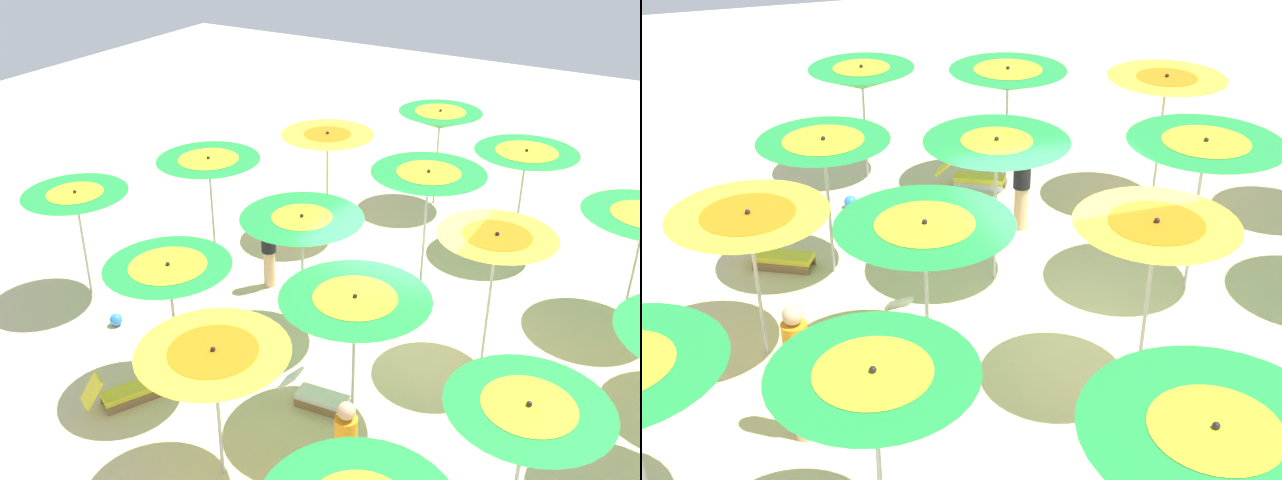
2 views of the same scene
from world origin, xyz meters
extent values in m
cube|color=beige|center=(0.00, 0.00, -0.02)|extent=(41.36, 41.36, 0.04)
cylinder|color=#B2B2B7|center=(-3.24, 3.34, 1.12)|extent=(0.05, 0.05, 2.25)
cone|color=yellow|center=(-3.24, 3.34, 2.25)|extent=(2.08, 2.08, 0.34)
cone|color=orange|center=(-3.24, 3.34, 2.34)|extent=(1.07, 1.07, 0.18)
sphere|color=black|center=(-3.24, 3.34, 2.45)|extent=(0.07, 0.07, 0.07)
cylinder|color=#B2B2B7|center=(-4.70, 0.94, 1.08)|extent=(0.05, 0.05, 2.15)
cone|color=#1E8C38|center=(-4.70, 0.94, 2.15)|extent=(2.15, 2.15, 0.40)
cone|color=yellow|center=(-4.70, 0.94, 2.24)|extent=(1.25, 1.25, 0.23)
sphere|color=black|center=(-4.70, 0.94, 2.38)|extent=(0.07, 0.07, 0.07)
cylinder|color=#B2B2B7|center=(-6.00, -1.48, 1.01)|extent=(0.05, 0.05, 2.02)
cone|color=#1E8C38|center=(-6.00, -1.48, 2.02)|extent=(2.00, 2.00, 0.42)
cone|color=yellow|center=(-6.00, -1.48, 2.12)|extent=(1.06, 1.06, 0.22)
sphere|color=black|center=(-6.00, -1.48, 2.26)|extent=(0.07, 0.07, 0.07)
cylinder|color=#B2B2B7|center=(-0.40, 2.33, 1.14)|extent=(0.05, 0.05, 2.27)
cone|color=#1E8C38|center=(-0.40, 2.33, 2.27)|extent=(2.26, 2.26, 0.37)
cone|color=yellow|center=(-0.40, 2.33, 2.36)|extent=(1.25, 1.25, 0.20)
sphere|color=black|center=(-0.40, 2.33, 2.49)|extent=(0.07, 0.07, 0.07)
cylinder|color=#B2B2B7|center=(-1.61, -0.40, 1.07)|extent=(0.05, 0.05, 2.14)
cone|color=#1E8C38|center=(-1.61, -0.40, 2.14)|extent=(2.18, 2.18, 0.42)
cone|color=yellow|center=(-1.61, -0.40, 2.25)|extent=(1.06, 1.06, 0.21)
sphere|color=black|center=(-1.61, -0.40, 2.38)|extent=(0.07, 0.07, 0.07)
cylinder|color=#B2B2B7|center=(-2.58, -2.78, 1.04)|extent=(0.05, 0.05, 2.08)
cone|color=#1E8C38|center=(-2.58, -2.78, 2.08)|extent=(2.01, 2.01, 0.40)
cone|color=yellow|center=(-2.58, -2.78, 2.16)|extent=(1.22, 1.22, 0.24)
sphere|color=black|center=(-2.58, -2.78, 2.31)|extent=(0.07, 0.07, 0.07)
cylinder|color=#B2B2B7|center=(1.61, 0.41, 1.14)|extent=(0.05, 0.05, 2.27)
cone|color=yellow|center=(1.61, 0.41, 2.27)|extent=(1.97, 1.97, 0.42)
cone|color=orange|center=(1.61, 0.41, 2.36)|extent=(1.13, 1.13, 0.24)
sphere|color=black|center=(1.61, 0.41, 2.51)|extent=(0.07, 0.07, 0.07)
cylinder|color=#B2B2B7|center=(0.32, -2.03, 1.02)|extent=(0.05, 0.05, 2.04)
cone|color=#1E8C38|center=(0.32, -2.03, 2.04)|extent=(2.27, 2.27, 0.33)
cone|color=yellow|center=(0.32, -2.03, 2.12)|extent=(1.25, 1.25, 0.18)
sphere|color=black|center=(0.32, -2.03, 2.24)|extent=(0.07, 0.07, 0.07)
cylinder|color=#B2B2B7|center=(-0.71, -4.07, 0.99)|extent=(0.05, 0.05, 1.98)
cone|color=yellow|center=(-0.71, -4.07, 1.98)|extent=(2.08, 2.08, 0.38)
cone|color=orange|center=(-0.71, -4.07, 2.06)|extent=(1.22, 1.22, 0.22)
sphere|color=black|center=(-0.71, -4.07, 2.20)|extent=(0.07, 0.07, 0.07)
cone|color=#1E8C38|center=(4.82, -0.84, 2.23)|extent=(2.29, 2.29, 0.35)
cone|color=yellow|center=(4.82, -0.84, 2.33)|extent=(1.11, 1.11, 0.17)
sphere|color=black|center=(4.82, -0.84, 2.44)|extent=(0.07, 0.07, 0.07)
cylinder|color=#B2B2B7|center=(3.24, -3.33, 1.12)|extent=(0.05, 0.05, 2.25)
cone|color=#1E8C38|center=(3.24, -3.33, 2.25)|extent=(1.96, 1.96, 0.31)
cone|color=yellow|center=(3.24, -3.33, 2.32)|extent=(1.09, 1.09, 0.18)
sphere|color=black|center=(3.24, -3.33, 2.43)|extent=(0.07, 0.07, 0.07)
cube|color=olive|center=(-0.21, -1.93, 0.07)|extent=(0.84, 0.12, 0.14)
cube|color=olive|center=(-0.18, -2.28, 0.07)|extent=(0.84, 0.12, 0.14)
cube|color=white|center=(-0.19, -2.10, 0.19)|extent=(0.87, 0.43, 0.10)
cube|color=white|center=(-0.76, -2.15, 0.39)|extent=(0.36, 0.38, 0.33)
cube|color=silver|center=(-4.97, 0.54, 0.07)|extent=(0.49, 0.87, 0.14)
cube|color=silver|center=(-4.69, 0.39, 0.07)|extent=(0.49, 0.87, 0.14)
cube|color=yellow|center=(-4.83, 0.47, 0.19)|extent=(0.74, 1.00, 0.10)
cube|color=yellow|center=(-5.15, -0.11, 0.40)|extent=(0.46, 0.49, 0.35)
cube|color=olive|center=(-3.11, -3.45, 0.07)|extent=(0.47, 0.86, 0.14)
cube|color=olive|center=(-2.81, -3.61, 0.07)|extent=(0.47, 0.86, 0.14)
cube|color=yellow|center=(-2.96, -3.53, 0.19)|extent=(0.74, 1.00, 0.10)
cube|color=yellow|center=(-3.25, -4.08, 0.45)|extent=(0.45, 0.45, 0.45)
cylinder|color=#D8A87F|center=(1.15, -3.81, 0.44)|extent=(0.24, 0.24, 0.88)
cylinder|color=orange|center=(1.15, -3.81, 1.27)|extent=(0.30, 0.30, 0.77)
sphere|color=#D8A87F|center=(1.15, -3.81, 1.77)|extent=(0.24, 0.24, 0.24)
cylinder|color=#D8A87F|center=(-3.03, 0.61, 0.40)|extent=(0.24, 0.24, 0.80)
cylinder|color=black|center=(-3.03, 0.61, 1.15)|extent=(0.30, 0.30, 0.70)
sphere|color=#D8A87F|center=(-3.03, 0.61, 1.60)|extent=(0.22, 0.22, 0.22)
sphere|color=#337FE5|center=(-4.73, -2.08, 0.12)|extent=(0.24, 0.24, 0.24)
camera|label=1|loc=(4.49, -10.15, 7.98)|focal=41.45mm
camera|label=2|loc=(9.20, -4.43, 7.09)|focal=47.64mm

